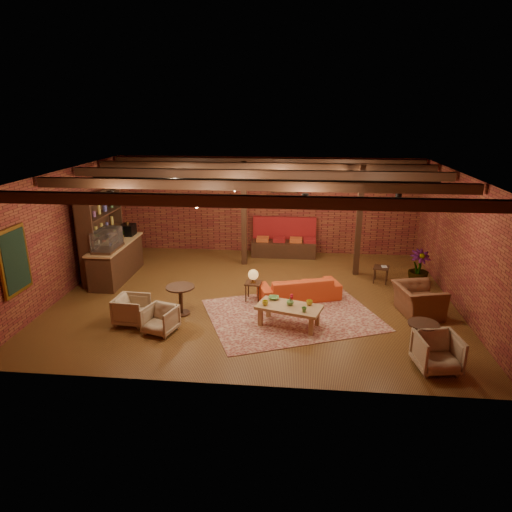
# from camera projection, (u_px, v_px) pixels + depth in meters

# --- Properties ---
(floor) EXTENTS (10.00, 10.00, 0.00)m
(floor) POSITION_uv_depth(u_px,v_px,m) (255.00, 297.00, 11.93)
(floor) COLOR #3B1D0E
(floor) RESTS_ON ground
(ceiling) EXTENTS (10.00, 8.00, 0.02)m
(ceiling) POSITION_uv_depth(u_px,v_px,m) (255.00, 174.00, 10.94)
(ceiling) COLOR black
(ceiling) RESTS_ON wall_back
(wall_back) EXTENTS (10.00, 0.02, 3.20)m
(wall_back) POSITION_uv_depth(u_px,v_px,m) (267.00, 205.00, 15.22)
(wall_back) COLOR maroon
(wall_back) RESTS_ON ground
(wall_front) EXTENTS (10.00, 0.02, 3.20)m
(wall_front) POSITION_uv_depth(u_px,v_px,m) (232.00, 302.00, 7.65)
(wall_front) COLOR maroon
(wall_front) RESTS_ON ground
(wall_left) EXTENTS (0.02, 8.00, 3.20)m
(wall_left) POSITION_uv_depth(u_px,v_px,m) (65.00, 233.00, 11.90)
(wall_left) COLOR maroon
(wall_left) RESTS_ON ground
(wall_right) EXTENTS (0.02, 8.00, 3.20)m
(wall_right) POSITION_uv_depth(u_px,v_px,m) (462.00, 243.00, 10.97)
(wall_right) COLOR maroon
(wall_right) RESTS_ON ground
(ceiling_beams) EXTENTS (9.80, 6.40, 0.22)m
(ceiling_beams) POSITION_uv_depth(u_px,v_px,m) (255.00, 179.00, 10.98)
(ceiling_beams) COLOR #311D10
(ceiling_beams) RESTS_ON ceiling
(ceiling_pipe) EXTENTS (9.60, 0.12, 0.12)m
(ceiling_pipe) POSITION_uv_depth(u_px,v_px,m) (261.00, 179.00, 12.56)
(ceiling_pipe) COLOR black
(ceiling_pipe) RESTS_ON ceiling
(post_left) EXTENTS (0.16, 0.16, 3.20)m
(post_left) POSITION_uv_depth(u_px,v_px,m) (244.00, 214.00, 13.95)
(post_left) COLOR #311D10
(post_left) RESTS_ON ground
(post_right) EXTENTS (0.16, 0.16, 3.20)m
(post_right) POSITION_uv_depth(u_px,v_px,m) (359.00, 222.00, 13.07)
(post_right) COLOR #311D10
(post_right) RESTS_ON ground
(service_counter) EXTENTS (0.80, 2.50, 1.60)m
(service_counter) POSITION_uv_depth(u_px,v_px,m) (116.00, 252.00, 13.01)
(service_counter) COLOR #311D10
(service_counter) RESTS_ON ground
(plant_counter) EXTENTS (0.35, 0.39, 0.30)m
(plant_counter) POSITION_uv_depth(u_px,v_px,m) (121.00, 236.00, 13.06)
(plant_counter) COLOR #337F33
(plant_counter) RESTS_ON service_counter
(shelving_hutch) EXTENTS (0.52, 2.00, 2.40)m
(shelving_hutch) POSITION_uv_depth(u_px,v_px,m) (102.00, 237.00, 13.02)
(shelving_hutch) COLOR #311D10
(shelving_hutch) RESTS_ON ground
(chalkboard_menu) EXTENTS (0.08, 0.96, 1.46)m
(chalkboard_menu) POSITION_uv_depth(u_px,v_px,m) (15.00, 261.00, 9.71)
(chalkboard_menu) COLOR black
(chalkboard_menu) RESTS_ON wall_left
(banquette) EXTENTS (2.10, 0.70, 1.00)m
(banquette) POSITION_uv_depth(u_px,v_px,m) (284.00, 241.00, 15.08)
(banquette) COLOR maroon
(banquette) RESTS_ON ground
(service_sign) EXTENTS (0.86, 0.06, 0.30)m
(service_sign) POSITION_uv_depth(u_px,v_px,m) (284.00, 188.00, 14.08)
(service_sign) COLOR orange
(service_sign) RESTS_ON ceiling
(ceiling_spotlights) EXTENTS (6.40, 4.40, 0.28)m
(ceiling_spotlights) POSITION_uv_depth(u_px,v_px,m) (255.00, 188.00, 11.04)
(ceiling_spotlights) COLOR black
(ceiling_spotlights) RESTS_ON ceiling
(rug) EXTENTS (4.64, 4.14, 0.01)m
(rug) POSITION_uv_depth(u_px,v_px,m) (292.00, 315.00, 10.87)
(rug) COLOR maroon
(rug) RESTS_ON floor
(sofa) EXTENTS (2.21, 1.42, 0.60)m
(sofa) POSITION_uv_depth(u_px,v_px,m) (299.00, 288.00, 11.71)
(sofa) COLOR #C9421B
(sofa) RESTS_ON floor
(coffee_table) EXTENTS (1.57, 1.09, 0.74)m
(coffee_table) POSITION_uv_depth(u_px,v_px,m) (289.00, 308.00, 10.22)
(coffee_table) COLOR olive
(coffee_table) RESTS_ON floor
(side_table_lamp) EXTENTS (0.43, 0.43, 0.83)m
(side_table_lamp) POSITION_uv_depth(u_px,v_px,m) (253.00, 277.00, 11.52)
(side_table_lamp) COLOR #311D10
(side_table_lamp) RESTS_ON floor
(round_table_left) EXTENTS (0.68, 0.68, 0.71)m
(round_table_left) POSITION_uv_depth(u_px,v_px,m) (181.00, 295.00, 10.79)
(round_table_left) COLOR #311D10
(round_table_left) RESTS_ON floor
(armchair_a) EXTENTS (0.69, 0.73, 0.71)m
(armchair_a) POSITION_uv_depth(u_px,v_px,m) (132.00, 308.00, 10.38)
(armchair_a) COLOR beige
(armchair_a) RESTS_ON floor
(armchair_b) EXTENTS (0.79, 0.76, 0.66)m
(armchair_b) POSITION_uv_depth(u_px,v_px,m) (160.00, 318.00, 9.95)
(armchair_b) COLOR beige
(armchair_b) RESTS_ON floor
(armchair_right) EXTENTS (0.94, 1.23, 0.96)m
(armchair_right) POSITION_uv_depth(u_px,v_px,m) (419.00, 295.00, 10.78)
(armchair_right) COLOR brown
(armchair_right) RESTS_ON floor
(side_table_book) EXTENTS (0.50, 0.50, 0.48)m
(side_table_book) POSITION_uv_depth(u_px,v_px,m) (381.00, 268.00, 12.79)
(side_table_book) COLOR #311D10
(side_table_book) RESTS_ON floor
(round_table_right) EXTENTS (0.60, 0.60, 0.70)m
(round_table_right) POSITION_uv_depth(u_px,v_px,m) (422.00, 334.00, 8.97)
(round_table_right) COLOR #311D10
(round_table_right) RESTS_ON floor
(armchair_far) EXTENTS (0.86, 0.81, 0.78)m
(armchair_far) POSITION_uv_depth(u_px,v_px,m) (438.00, 351.00, 8.51)
(armchair_far) COLOR beige
(armchair_far) RESTS_ON floor
(plant_tall) EXTENTS (2.02, 2.02, 3.06)m
(plant_tall) POSITION_uv_depth(u_px,v_px,m) (423.00, 232.00, 12.20)
(plant_tall) COLOR #4C7F4C
(plant_tall) RESTS_ON floor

